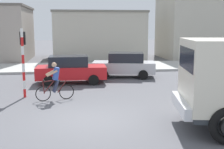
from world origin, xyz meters
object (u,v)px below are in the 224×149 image
at_px(traffic_light_pole, 23,53).
at_px(car_white_mid, 124,65).
at_px(car_red_near, 71,69).
at_px(cyclist, 55,81).

relative_size(traffic_light_pole, car_white_mid, 0.75).
bearing_deg(car_white_mid, traffic_light_pole, -140.05).
height_order(car_red_near, car_white_mid, same).
xyz_separation_m(cyclist, traffic_light_pole, (-1.46, 0.82, 1.20)).
xyz_separation_m(car_red_near, car_white_mid, (3.45, 1.56, 0.00)).
bearing_deg(cyclist, car_red_near, 80.48).
bearing_deg(cyclist, traffic_light_pole, 150.76).
xyz_separation_m(traffic_light_pole, car_white_mid, (5.57, 4.67, -1.25)).
bearing_deg(traffic_light_pole, cyclist, -29.24).
xyz_separation_m(cyclist, car_red_near, (0.66, 3.93, -0.05)).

